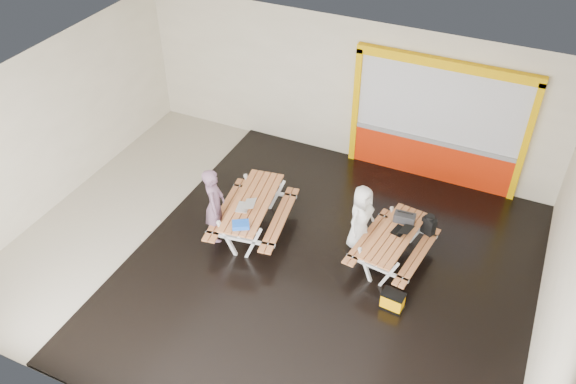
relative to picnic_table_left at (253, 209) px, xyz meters
The scene contains 14 objects.
room 1.38m from the picnic_table_left, 40.67° to the right, with size 10.02×8.02×3.52m.
deck 2.03m from the picnic_table_left, 15.87° to the right, with size 7.50×7.98×0.05m, color black.
kiosk 4.49m from the picnic_table_left, 50.36° to the left, with size 3.88×0.16×3.00m.
picnic_table_left is the anchor object (origin of this frame).
picnic_table_right 2.88m from the picnic_table_left, ahead, with size 1.48×2.00×0.74m.
person_left 0.79m from the picnic_table_left, 141.86° to the right, with size 0.61×0.40×1.67m, color #715066.
person_right 2.19m from the picnic_table_left, 13.21° to the left, with size 0.69×0.45×1.42m, color white.
laptop_left 0.35m from the picnic_table_left, 95.83° to the right, with size 0.44×0.42×0.16m.
laptop_right 3.00m from the picnic_table_left, ahead, with size 0.41×0.38×0.15m.
blue_pouch 0.83m from the picnic_table_left, 78.49° to the right, with size 0.32×0.23×0.09m, color blue.
toolbox 3.03m from the picnic_table_left, 14.77° to the left, with size 0.42×0.23×0.24m.
backpack 3.51m from the picnic_table_left, 15.87° to the left, with size 0.30×0.25×0.43m.
dark_case 2.67m from the picnic_table_left, ahead, with size 0.39×0.29×0.15m, color black.
fluke_bag 3.36m from the picnic_table_left, 14.15° to the right, with size 0.43×0.30×0.35m.
Camera 1 is at (3.92, -7.58, 8.30)m, focal length 37.02 mm.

